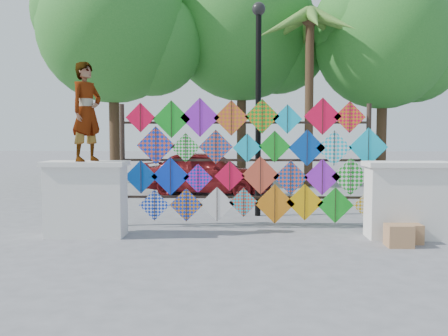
{
  "coord_description": "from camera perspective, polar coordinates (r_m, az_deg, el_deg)",
  "views": [
    {
      "loc": [
        -0.11,
        -8.53,
        1.75
      ],
      "look_at": [
        -0.38,
        0.6,
        1.11
      ],
      "focal_mm": 40.0,
      "sensor_mm": 36.0,
      "label": 1
    }
  ],
  "objects": [
    {
      "name": "parapet_left",
      "position": [
        8.79,
        -15.5,
        -3.35
      ],
      "size": [
        1.4,
        0.65,
        1.28
      ],
      "color": "white",
      "rests_on": "ground"
    },
    {
      "name": "palm_tree",
      "position": [
        16.99,
        9.79,
        14.79
      ],
      "size": [
        3.62,
        3.62,
        5.83
      ],
      "color": "#46331E",
      "rests_on": "ground"
    },
    {
      "name": "cardboard_box_near",
      "position": [
        8.24,
        19.35,
        -7.3
      ],
      "size": [
        0.39,
        0.34,
        0.34
      ],
      "primitive_type": "cube",
      "color": "#AA7D52",
      "rests_on": "ground"
    },
    {
      "name": "tree_mid",
      "position": [
        19.97,
        2.35,
        15.61
      ],
      "size": [
        6.3,
        5.6,
        8.61
      ],
      "color": "#46331E",
      "rests_on": "ground"
    },
    {
      "name": "tree_east",
      "position": [
        19.07,
        18.0,
        13.57
      ],
      "size": [
        5.4,
        4.8,
        7.42
      ],
      "color": "#46331E",
      "rests_on": "ground"
    },
    {
      "name": "parapet_right",
      "position": [
        8.86,
        20.19,
        -3.4
      ],
      "size": [
        1.4,
        0.65,
        1.28
      ],
      "color": "white",
      "rests_on": "ground"
    },
    {
      "name": "lamppost",
      "position": [
        10.58,
        3.94,
        9.08
      ],
      "size": [
        0.28,
        0.28,
        4.46
      ],
      "color": "black",
      "rests_on": "ground"
    },
    {
      "name": "sedan",
      "position": [
        14.23,
        -1.88,
        -0.51
      ],
      "size": [
        3.99,
        2.45,
        1.27
      ],
      "primitive_type": "imported",
      "rotation": [
        0.0,
        0.0,
        1.3
      ],
      "color": "maroon",
      "rests_on": "ground"
    },
    {
      "name": "vendor_woman",
      "position": [
        8.72,
        -15.43,
        6.21
      ],
      "size": [
        0.65,
        0.72,
        1.66
      ],
      "primitive_type": "imported",
      "rotation": [
        0.0,
        0.0,
        1.04
      ],
      "color": "#99999E",
      "rests_on": "parapet_left"
    },
    {
      "name": "kite_rack",
      "position": [
        9.28,
        3.09,
        0.69
      ],
      "size": [
        4.98,
        0.24,
        2.41
      ],
      "color": "black",
      "rests_on": "ground"
    },
    {
      "name": "ground",
      "position": [
        8.71,
        2.39,
        -7.62
      ],
      "size": [
        80.0,
        80.0,
        0.0
      ],
      "primitive_type": "plane",
      "color": "gray",
      "rests_on": "ground"
    },
    {
      "name": "cardboard_box_far",
      "position": [
        8.55,
        20.42,
        -7.03
      ],
      "size": [
        0.37,
        0.34,
        0.31
      ],
      "primitive_type": "cube",
      "color": "#AA7D52",
      "rests_on": "ground"
    },
    {
      "name": "tree_west",
      "position": [
        18.44,
        -12.25,
        15.26
      ],
      "size": [
        5.85,
        5.2,
        8.01
      ],
      "color": "#46331E",
      "rests_on": "ground"
    }
  ]
}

